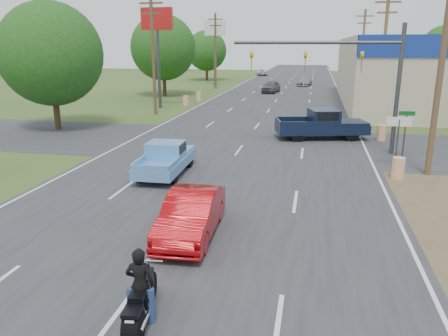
% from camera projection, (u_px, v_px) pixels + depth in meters
% --- Properties ---
extents(ground, '(200.00, 200.00, 0.00)m').
position_uv_depth(ground, '(122.00, 308.00, 10.12)').
color(ground, '#365421').
rests_on(ground, ground).
extents(main_road, '(15.00, 180.00, 0.02)m').
position_uv_depth(main_road, '(276.00, 100.00, 47.82)').
color(main_road, '#2D2D30').
rests_on(main_road, ground).
extents(cross_road, '(120.00, 10.00, 0.02)m').
position_uv_depth(cross_road, '(244.00, 143.00, 27.08)').
color(cross_road, '#2D2D30').
rests_on(cross_road, ground).
extents(utility_pole_1, '(2.00, 0.28, 10.00)m').
position_uv_depth(utility_pole_1, '(442.00, 58.00, 19.08)').
color(utility_pole_1, '#4C3823').
rests_on(utility_pole_1, ground).
extents(utility_pole_2, '(2.00, 0.28, 10.00)m').
position_uv_depth(utility_pole_2, '(383.00, 52.00, 36.05)').
color(utility_pole_2, '#4C3823').
rests_on(utility_pole_2, ground).
extents(utility_pole_3, '(2.00, 0.28, 10.00)m').
position_uv_depth(utility_pole_3, '(362.00, 50.00, 53.01)').
color(utility_pole_3, '#4C3823').
rests_on(utility_pole_3, ground).
extents(utility_pole_5, '(2.00, 0.28, 10.00)m').
position_uv_depth(utility_pole_5, '(153.00, 52.00, 36.91)').
color(utility_pole_5, '#4C3823').
rests_on(utility_pole_5, ground).
extents(utility_pole_6, '(2.00, 0.28, 10.00)m').
position_uv_depth(utility_pole_6, '(215.00, 49.00, 59.53)').
color(utility_pole_6, '#4C3823').
rests_on(utility_pole_6, ground).
extents(tree_0, '(7.14, 7.14, 8.84)m').
position_uv_depth(tree_0, '(51.00, 54.00, 30.26)').
color(tree_0, '#422D19').
rests_on(tree_0, ground).
extents(tree_1, '(7.56, 7.56, 9.36)m').
position_uv_depth(tree_1, '(163.00, 48.00, 50.81)').
color(tree_1, '#422D19').
rests_on(tree_1, ground).
extents(tree_2, '(6.72, 6.72, 8.32)m').
position_uv_depth(tree_2, '(207.00, 51.00, 73.74)').
color(tree_2, '#422D19').
rests_on(tree_2, ground).
extents(tree_4, '(9.24, 9.24, 11.44)m').
position_uv_depth(tree_4, '(24.00, 40.00, 89.65)').
color(tree_4, '#422D19').
rests_on(tree_4, ground).
extents(tree_5, '(7.98, 7.98, 9.88)m').
position_uv_depth(tree_5, '(442.00, 45.00, 92.23)').
color(tree_5, '#422D19').
rests_on(tree_5, ground).
extents(tree_6, '(8.82, 8.82, 10.92)m').
position_uv_depth(tree_6, '(171.00, 42.00, 103.72)').
color(tree_6, '#422D19').
rests_on(tree_6, ground).
extents(barrel_0, '(0.56, 0.56, 1.00)m').
position_uv_depth(barrel_0, '(398.00, 168.00, 19.74)').
color(barrel_0, orange).
rests_on(barrel_0, ground).
extents(barrel_1, '(0.56, 0.56, 1.00)m').
position_uv_depth(barrel_1, '(381.00, 133.00, 27.67)').
color(barrel_1, orange).
rests_on(barrel_1, ground).
extents(barrel_2, '(0.56, 0.56, 1.00)m').
position_uv_depth(barrel_2, '(186.00, 101.00, 43.68)').
color(barrel_2, orange).
rests_on(barrel_2, ground).
extents(barrel_3, '(0.56, 0.56, 1.00)m').
position_uv_depth(barrel_3, '(199.00, 96.00, 47.39)').
color(barrel_3, orange).
rests_on(barrel_3, ground).
extents(pole_sign_left_near, '(3.00, 0.35, 9.20)m').
position_uv_depth(pole_sign_left_near, '(157.00, 30.00, 40.37)').
color(pole_sign_left_near, '#3F3F44').
rests_on(pole_sign_left_near, ground).
extents(pole_sign_left_far, '(3.00, 0.35, 9.20)m').
position_uv_depth(pole_sign_left_far, '(215.00, 36.00, 62.99)').
color(pole_sign_left_far, '#3F3F44').
rests_on(pole_sign_left_far, ground).
extents(lane_sign, '(1.20, 0.08, 2.52)m').
position_uv_depth(lane_sign, '(398.00, 130.00, 21.21)').
color(lane_sign, '#3F3F44').
rests_on(lane_sign, ground).
extents(street_name_sign, '(0.80, 0.08, 2.61)m').
position_uv_depth(street_name_sign, '(405.00, 131.00, 22.58)').
color(street_name_sign, '#3F3F44').
rests_on(street_name_sign, ground).
extents(signal_mast, '(9.12, 0.40, 7.00)m').
position_uv_depth(signal_mast, '(348.00, 65.00, 23.71)').
color(signal_mast, '#3F3F44').
rests_on(signal_mast, ground).
extents(red_convertible, '(1.70, 4.40, 1.43)m').
position_uv_depth(red_convertible, '(191.00, 215.00, 13.77)').
color(red_convertible, '#9F070B').
rests_on(red_convertible, ground).
extents(motorcycle, '(0.73, 2.23, 1.13)m').
position_uv_depth(motorcycle, '(140.00, 304.00, 9.40)').
color(motorcycle, black).
rests_on(motorcycle, ground).
extents(rider, '(0.66, 0.48, 1.68)m').
position_uv_depth(rider, '(140.00, 288.00, 9.37)').
color(rider, black).
rests_on(rider, ground).
extents(blue_pickup, '(1.93, 4.69, 1.54)m').
position_uv_depth(blue_pickup, '(166.00, 158.00, 20.48)').
color(blue_pickup, black).
rests_on(blue_pickup, ground).
extents(navy_pickup, '(6.12, 3.57, 1.91)m').
position_uv_depth(navy_pickup, '(324.00, 124.00, 28.18)').
color(navy_pickup, black).
rests_on(navy_pickup, ground).
extents(distant_car_grey, '(2.31, 4.60, 1.50)m').
position_uv_depth(distant_car_grey, '(271.00, 87.00, 55.63)').
color(distant_car_grey, '#4E4E52').
rests_on(distant_car_grey, ground).
extents(distant_car_silver, '(2.47, 4.69, 1.30)m').
position_uv_depth(distant_car_silver, '(305.00, 81.00, 65.14)').
color(distant_car_silver, '#9D9DA1').
rests_on(distant_car_silver, ground).
extents(distant_car_white, '(2.79, 4.76, 1.24)m').
position_uv_depth(distant_car_white, '(262.00, 72.00, 87.33)').
color(distant_car_white, silver).
rests_on(distant_car_white, ground).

